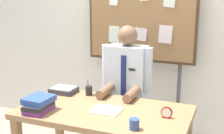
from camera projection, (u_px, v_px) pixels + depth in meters
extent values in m
cube|color=silver|center=(146.00, 27.00, 3.84)|extent=(6.40, 0.08, 2.70)
cube|color=#9E754C|center=(104.00, 112.00, 2.84)|extent=(1.51, 0.83, 0.05)
cube|color=#9E754C|center=(59.00, 124.00, 3.50)|extent=(0.07, 0.07, 0.71)
cube|color=silver|center=(127.00, 83.00, 3.37)|extent=(0.40, 0.22, 0.79)
sphere|color=brown|center=(128.00, 35.00, 3.24)|extent=(0.20, 0.20, 0.20)
cylinder|color=silver|center=(106.00, 67.00, 3.39)|extent=(0.09, 0.09, 0.48)
cylinder|color=silver|center=(148.00, 71.00, 3.23)|extent=(0.09, 0.09, 0.48)
cylinder|color=brown|center=(105.00, 91.00, 3.19)|extent=(0.09, 0.30, 0.09)
cylinder|color=brown|center=(132.00, 94.00, 3.09)|extent=(0.09, 0.30, 0.09)
cube|color=navy|center=(123.00, 80.00, 3.25)|extent=(0.06, 0.01, 0.52)
cube|color=black|center=(132.00, 70.00, 3.19)|extent=(0.07, 0.01, 0.02)
cube|color=#4C3823|center=(141.00, 17.00, 3.63)|extent=(1.29, 0.05, 1.03)
cube|color=olive|center=(141.00, 17.00, 3.62)|extent=(1.23, 0.04, 0.97)
cylinder|color=#59595E|center=(105.00, 93.00, 4.07)|extent=(0.04, 0.04, 1.00)
cylinder|color=#59595E|center=(178.00, 103.00, 3.73)|extent=(0.04, 0.04, 1.00)
cube|color=silver|center=(165.00, 34.00, 3.54)|extent=(0.16, 0.00, 0.20)
cube|color=silver|center=(114.00, 34.00, 3.77)|extent=(0.13, 0.00, 0.20)
cube|color=silver|center=(140.00, 34.00, 3.65)|extent=(0.16, 0.00, 0.16)
cube|color=white|center=(114.00, 0.00, 3.67)|extent=(0.11, 0.00, 0.13)
cube|color=#72337F|center=(39.00, 109.00, 2.79)|extent=(0.19, 0.28, 0.04)
cube|color=#262626|center=(38.00, 105.00, 2.77)|extent=(0.21, 0.30, 0.04)
cube|color=#2D4C99|center=(39.00, 100.00, 2.78)|extent=(0.22, 0.26, 0.05)
cube|color=white|center=(106.00, 110.00, 2.80)|extent=(0.26, 0.22, 0.01)
cylinder|color=maroon|center=(167.00, 112.00, 2.65)|extent=(0.10, 0.02, 0.10)
cylinder|color=white|center=(166.00, 113.00, 2.63)|extent=(0.08, 0.00, 0.08)
cube|color=maroon|center=(166.00, 117.00, 2.66)|extent=(0.07, 0.04, 0.01)
cylinder|color=#334C8C|center=(134.00, 124.00, 2.43)|extent=(0.08, 0.08, 0.09)
cylinder|color=#262626|center=(89.00, 91.00, 3.20)|extent=(0.07, 0.07, 0.09)
cylinder|color=#263399|center=(88.00, 87.00, 3.19)|extent=(0.01, 0.01, 0.15)
cylinder|color=maroon|center=(88.00, 87.00, 3.19)|extent=(0.01, 0.01, 0.15)
cube|color=#333338|center=(64.00, 90.00, 3.28)|extent=(0.26, 0.20, 0.05)
cube|color=silver|center=(64.00, 88.00, 3.28)|extent=(0.22, 0.17, 0.01)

